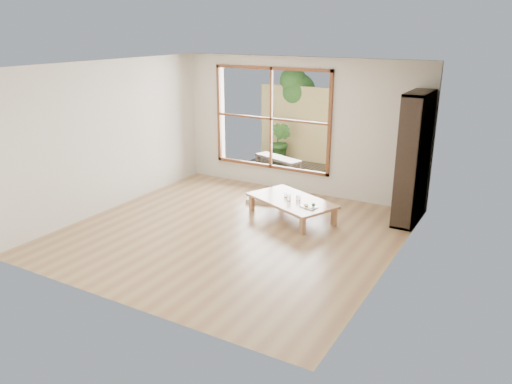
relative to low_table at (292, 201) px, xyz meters
The scene contains 15 objects.
ground 1.21m from the low_table, 117.03° to the right, with size 5.00×5.00×0.00m, color #A48552.
low_table is the anchor object (origin of this frame).
floor_cushion 1.07m from the low_table, 148.39° to the left, with size 0.51×0.51×0.07m, color beige.
bookshelf 2.12m from the low_table, 25.66° to the left, with size 0.35×0.97×2.16m, color black.
glass_tall 0.14m from the low_table, 92.91° to the right, with size 0.07×0.07×0.12m, color silver.
glass_mid 0.16m from the low_table, ahead, with size 0.06×0.06×0.09m, color silver.
glass_short 0.15m from the low_table, ahead, with size 0.07×0.07×0.09m, color silver.
glass_small 0.16m from the low_table, 160.13° to the left, with size 0.06×0.06×0.08m, color silver.
food_tray 0.49m from the low_table, 26.99° to the right, with size 0.29×0.24×0.08m.
deck 2.77m from the low_table, 114.32° to the left, with size 2.80×2.00×0.05m, color #332A25.
garden_bench 2.65m from the low_table, 122.38° to the left, with size 1.20×0.70×0.37m.
bamboo_fence 3.74m from the low_table, 107.91° to the left, with size 2.80×0.06×1.80m, color tan.
shrub_right 3.26m from the low_table, 93.02° to the left, with size 0.79×0.68×0.88m, color #326324.
shrub_left 3.67m from the low_table, 120.06° to the left, with size 0.53×0.43×0.97m, color #326324.
garden_tree 4.43m from the low_table, 115.43° to the left, with size 1.04×0.85×2.22m.
Camera 1 is at (3.99, -6.21, 3.13)m, focal length 35.00 mm.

